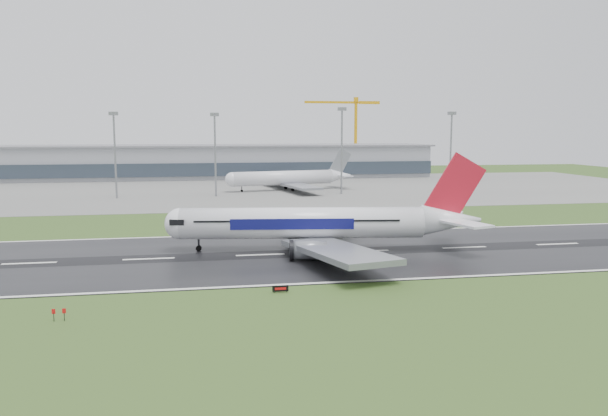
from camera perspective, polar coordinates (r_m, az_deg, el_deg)
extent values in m
plane|color=#2E4A1B|center=(109.84, -14.67, -4.79)|extent=(520.00, 520.00, 0.00)
cube|color=black|center=(109.83, -14.67, -4.76)|extent=(400.00, 45.00, 0.10)
cube|color=slate|center=(233.34, -12.24, 1.69)|extent=(400.00, 130.00, 0.08)
cube|color=gray|center=(292.59, -11.85, 4.31)|extent=(240.00, 36.00, 15.00)
cylinder|color=gray|center=(209.06, -17.65, 4.66)|extent=(0.64, 0.64, 27.71)
cylinder|color=gray|center=(207.31, -8.50, 4.88)|extent=(0.64, 0.64, 27.55)
cylinder|color=gray|center=(213.19, 3.63, 5.30)|extent=(0.64, 0.64, 29.67)
cylinder|color=gray|center=(226.52, 13.87, 5.07)|extent=(0.64, 0.64, 28.38)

